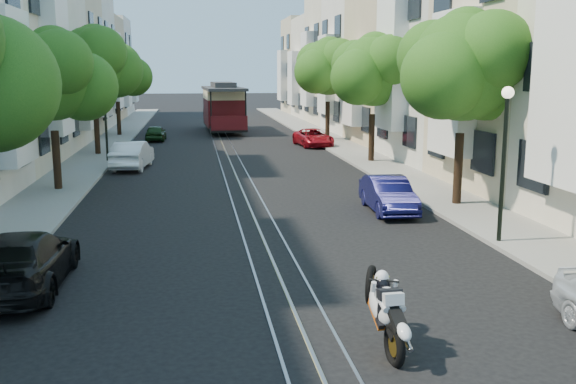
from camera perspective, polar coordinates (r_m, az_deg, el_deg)
name	(u,v)px	position (r m, az deg, el deg)	size (l,w,h in m)	color
ground	(224,147)	(40.24, -5.70, 3.98)	(200.00, 200.00, 0.00)	black
sidewalk_east	(338,144)	(41.21, 4.44, 4.24)	(2.50, 80.00, 0.12)	gray
sidewalk_west	(104,148)	(40.55, -16.01, 3.75)	(2.50, 80.00, 0.12)	gray
rail_left	(215,147)	(40.22, -6.49, 3.97)	(0.06, 80.00, 0.02)	gray
rail_slot	(224,147)	(40.24, -5.70, 3.99)	(0.06, 80.00, 0.02)	gray
rail_right	(233,147)	(40.27, -4.92, 4.01)	(0.06, 80.00, 0.02)	gray
lane_line	(224,147)	(40.24, -5.70, 3.98)	(0.08, 80.00, 0.01)	tan
townhouses_east	(410,63)	(42.15, 10.82, 11.21)	(7.75, 72.00, 12.00)	beige
townhouses_west	(18,64)	(41.07, -22.90, 10.44)	(7.75, 72.00, 11.76)	silver
tree_e_b	(465,69)	(22.81, 15.46, 10.47)	(4.93, 4.08, 6.68)	black
tree_e_c	(374,73)	(33.18, 7.69, 10.48)	(4.84, 3.99, 6.52)	black
tree_e_d	(329,68)	(43.86, 3.67, 10.93)	(5.01, 4.16, 6.85)	black
tree_w_b	(53,78)	(26.43, -20.19, 9.46)	(4.72, 3.87, 6.27)	black
tree_w_c	(94,64)	(37.27, -16.85, 10.86)	(5.13, 4.28, 7.09)	black
tree_w_d	(117,72)	(48.19, -14.94, 10.26)	(4.84, 3.99, 6.52)	black
lamp_east	(505,141)	(18.00, 18.72, 4.31)	(0.32, 0.32, 4.16)	black
lamp_west	(105,107)	(34.26, -15.96, 7.23)	(0.32, 0.32, 4.16)	black
sportbike_rider	(385,307)	(11.07, 8.59, -10.07)	(0.48, 1.95, 1.35)	black
cable_car	(223,105)	(50.52, -5.77, 7.69)	(3.21, 9.19, 3.49)	black
parked_car_e_mid	(388,195)	(21.79, 8.90, -0.22)	(1.25, 3.59, 1.18)	#0C0C3D
parked_car_e_far	(313,138)	(40.55, 2.26, 4.86)	(1.83, 3.97, 1.10)	maroon
parked_car_w_near	(23,261)	(15.07, -22.49, -5.65)	(1.80, 4.43, 1.28)	black
parked_car_w_mid	(132,155)	(32.08, -13.68, 3.24)	(1.43, 4.10, 1.35)	white
parked_car_w_far	(156,133)	(44.65, -11.67, 5.17)	(1.27, 3.16, 1.08)	#163314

